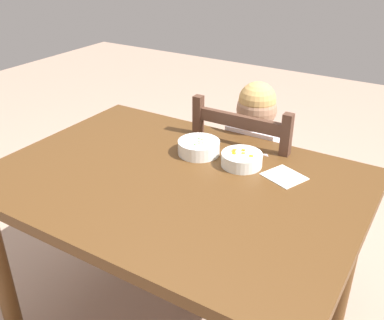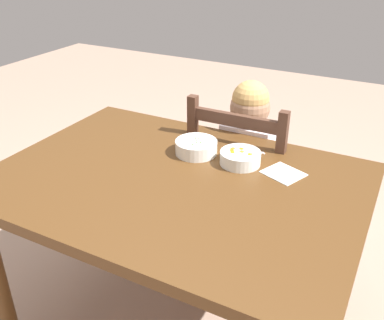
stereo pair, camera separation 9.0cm
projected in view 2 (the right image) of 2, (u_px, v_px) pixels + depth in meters
The scene contains 7 objects.
dining_table at pixel (176, 204), 1.55m from camera, with size 1.27×0.90×0.76m.
dining_chair at pixel (243, 190), 2.00m from camera, with size 0.43×0.43×0.92m.
child_figure at pixel (245, 155), 1.91m from camera, with size 0.32×0.31×0.97m.
bowl_of_peas at pixel (196, 147), 1.65m from camera, with size 0.16×0.16×0.05m.
bowl_of_carrots at pixel (240, 157), 1.58m from camera, with size 0.15×0.15×0.05m.
spoon at pixel (230, 161), 1.60m from camera, with size 0.13×0.08×0.01m.
paper_napkin at pixel (283, 173), 1.52m from camera, with size 0.13×0.11×0.00m, color white.
Camera 2 is at (0.66, -1.12, 1.51)m, focal length 40.73 mm.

